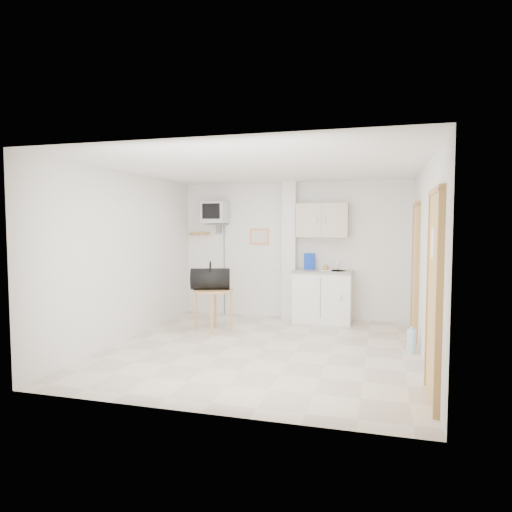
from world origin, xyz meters
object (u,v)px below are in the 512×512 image
(duffel_bag, at_px, (210,279))
(water_bottle, at_px, (411,341))
(crt_television, at_px, (215,213))
(round_table, at_px, (213,295))

(duffel_bag, bearing_deg, water_bottle, -26.84)
(crt_television, bearing_deg, water_bottle, -26.22)
(round_table, bearing_deg, water_bottle, -9.56)
(water_bottle, bearing_deg, crt_television, 153.78)
(crt_television, height_order, round_table, crt_television)
(round_table, height_order, water_bottle, round_table)
(round_table, relative_size, water_bottle, 1.88)
(round_table, bearing_deg, duffel_bag, -156.02)
(duffel_bag, bearing_deg, crt_television, 88.98)
(round_table, xyz_separation_m, duffel_bag, (-0.04, -0.02, 0.26))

